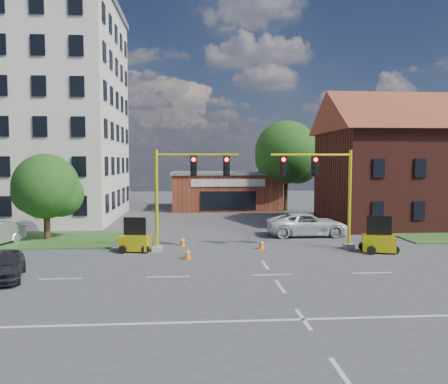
{
  "coord_description": "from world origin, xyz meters",
  "views": [
    {
      "loc": [
        -3.82,
        -20.58,
        5.48
      ],
      "look_at": [
        -1.61,
        10.0,
        3.34
      ],
      "focal_mm": 35.0,
      "sensor_mm": 36.0,
      "label": 1
    }
  ],
  "objects_px": {
    "pickup_white": "(308,224)",
    "sedan_dark": "(5,265)",
    "trailer_west": "(135,241)",
    "signal_mast_west": "(184,187)",
    "trailer_east": "(379,242)",
    "signal_mast_east": "(324,187)"
  },
  "relations": [
    {
      "from": "pickup_white",
      "to": "sedan_dark",
      "type": "bearing_deg",
      "value": 121.88
    },
    {
      "from": "sedan_dark",
      "to": "trailer_west",
      "type": "bearing_deg",
      "value": 33.51
    },
    {
      "from": "signal_mast_west",
      "to": "pickup_white",
      "type": "height_order",
      "value": "signal_mast_west"
    },
    {
      "from": "trailer_east",
      "to": "trailer_west",
      "type": "bearing_deg",
      "value": -167.92
    },
    {
      "from": "trailer_west",
      "to": "sedan_dark",
      "type": "distance_m",
      "value": 7.93
    },
    {
      "from": "trailer_west",
      "to": "sedan_dark",
      "type": "xyz_separation_m",
      "value": [
        -5.23,
        -5.96,
        0.05
      ]
    },
    {
      "from": "trailer_west",
      "to": "sedan_dark",
      "type": "bearing_deg",
      "value": -121.91
    },
    {
      "from": "signal_mast_east",
      "to": "pickup_white",
      "type": "xyz_separation_m",
      "value": [
        0.32,
        4.88,
        -3.08
      ]
    },
    {
      "from": "signal_mast_west",
      "to": "pickup_white",
      "type": "relative_size",
      "value": 1.03
    },
    {
      "from": "signal_mast_east",
      "to": "sedan_dark",
      "type": "relative_size",
      "value": 1.56
    },
    {
      "from": "trailer_east",
      "to": "sedan_dark",
      "type": "xyz_separation_m",
      "value": [
        -19.95,
        -4.63,
        0.02
      ]
    },
    {
      "from": "signal_mast_west",
      "to": "signal_mast_east",
      "type": "distance_m",
      "value": 8.71
    },
    {
      "from": "signal_mast_west",
      "to": "trailer_west",
      "type": "distance_m",
      "value": 4.45
    },
    {
      "from": "sedan_dark",
      "to": "trailer_east",
      "type": "bearing_deg",
      "value": -2.18
    },
    {
      "from": "trailer_east",
      "to": "pickup_white",
      "type": "bearing_deg",
      "value": 130.96
    },
    {
      "from": "trailer_west",
      "to": "pickup_white",
      "type": "relative_size",
      "value": 0.33
    },
    {
      "from": "signal_mast_east",
      "to": "pickup_white",
      "type": "height_order",
      "value": "signal_mast_east"
    },
    {
      "from": "signal_mast_west",
      "to": "sedan_dark",
      "type": "height_order",
      "value": "signal_mast_west"
    },
    {
      "from": "signal_mast_east",
      "to": "pickup_white",
      "type": "distance_m",
      "value": 5.78
    },
    {
      "from": "signal_mast_west",
      "to": "sedan_dark",
      "type": "distance_m",
      "value": 10.62
    },
    {
      "from": "pickup_white",
      "to": "sedan_dark",
      "type": "xyz_separation_m",
      "value": [
        -17.24,
        -10.79,
        -0.16
      ]
    },
    {
      "from": "signal_mast_east",
      "to": "pickup_white",
      "type": "relative_size",
      "value": 1.03
    }
  ]
}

